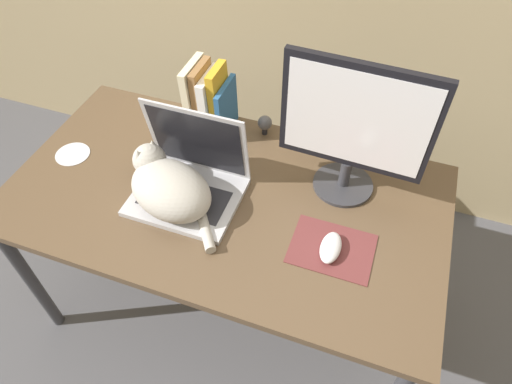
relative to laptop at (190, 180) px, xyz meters
The scene contains 9 objects.
desk 0.16m from the laptop, 11.43° to the left, with size 1.42×0.78×0.70m.
laptop is the anchor object (origin of this frame).
cat 0.08m from the laptop, 119.76° to the right, with size 0.37×0.29×0.16m.
external_monitor 0.54m from the laptop, 22.41° to the left, with size 0.45×0.20×0.46m.
mousepad 0.49m from the laptop, ahead, with size 0.24×0.19×0.00m.
computer_mouse 0.49m from the laptop, ahead, with size 0.06×0.11×0.03m.
book_row 0.34m from the laptop, 101.87° to the left, with size 0.15×0.16×0.26m.
webcam 0.38m from the laptop, 69.31° to the left, with size 0.05×0.05×0.08m.
cd_disc 0.47m from the laptop, behind, with size 0.12×0.12×0.00m.
Camera 1 is at (0.43, -0.50, 1.81)m, focal length 32.00 mm.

